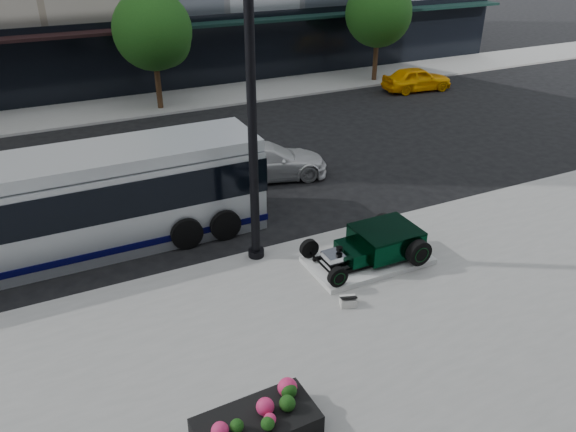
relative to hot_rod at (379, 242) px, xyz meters
name	(u,v)px	position (x,y,z in m)	size (l,w,h in m)	color
ground	(234,223)	(-2.78, 4.02, -0.70)	(120.00, 120.00, 0.00)	black
sidewalk_far	(137,106)	(-2.78, 18.02, -0.64)	(70.00, 4.00, 0.12)	gray
street_trees	(155,33)	(-1.63, 17.09, 3.07)	(29.80, 3.80, 5.70)	black
display_plinth	(368,260)	(-0.33, 0.00, -0.50)	(3.40, 1.80, 0.15)	silver
hot_rod	(379,242)	(0.00, 0.00, 0.00)	(3.22, 2.00, 0.81)	black
info_plaque	(348,301)	(-1.85, -1.44, -0.45)	(0.47, 0.41, 0.31)	silver
lamppost	(252,129)	(-3.00, 1.70, 3.23)	(0.45, 0.45, 8.23)	black
flower_planter	(256,425)	(-5.47, -4.12, -0.31)	(2.29, 1.20, 0.73)	black
transit_bus	(53,207)	(-7.96, 4.51, 0.79)	(12.12, 2.88, 2.92)	silver
white_sedan	(266,161)	(-0.38, 6.86, -0.03)	(1.86, 4.57, 1.33)	silver
yellow_taxi	(417,79)	(12.22, 14.25, -0.03)	(1.58, 3.93, 1.34)	#FDAB01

